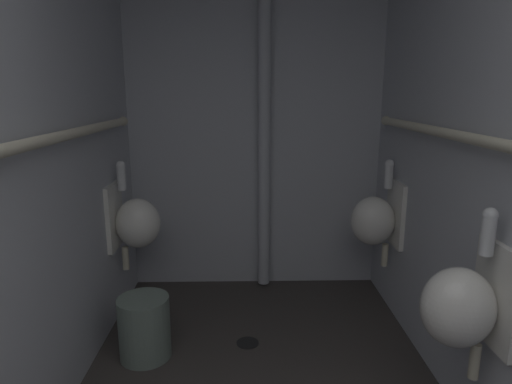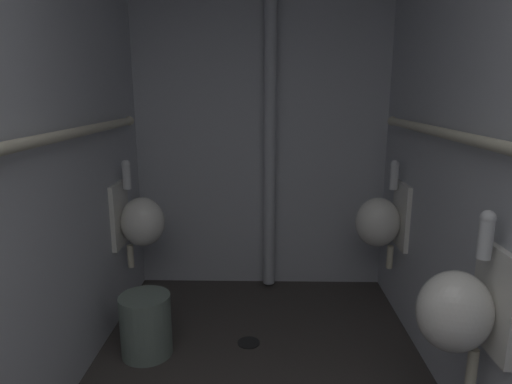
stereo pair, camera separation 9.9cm
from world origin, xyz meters
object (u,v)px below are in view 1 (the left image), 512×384
floor_drain (248,343)px  standpipe_back_wall (264,118)px  urinal_left_mid (135,222)px  urinal_right_far (376,219)px  urinal_right_mid (463,305)px  waste_bin (144,327)px

floor_drain → standpipe_back_wall: bearing=81.0°
urinal_left_mid → urinal_right_far: size_ratio=1.00×
urinal_right_mid → waste_bin: (-1.49, 0.71, -0.50)m
waste_bin → urinal_right_mid: bearing=-25.6°
floor_drain → urinal_right_far: bearing=24.6°
urinal_right_far → floor_drain: urinal_right_far is taller
urinal_left_mid → standpipe_back_wall: bearing=27.3°
standpipe_back_wall → waste_bin: size_ratio=7.08×
urinal_left_mid → standpipe_back_wall: 1.20m
standpipe_back_wall → urinal_left_mid: bearing=-152.7°
standpipe_back_wall → urinal_right_mid: bearing=-65.8°
urinal_right_far → waste_bin: size_ratio=2.02×
standpipe_back_wall → floor_drain: 1.59m
urinal_left_mid → urinal_right_far: (1.64, 0.02, 0.00)m
urinal_right_mid → urinal_left_mid: bearing=143.4°
urinal_left_mid → floor_drain: size_ratio=5.39×
waste_bin → urinal_left_mid: bearing=106.7°
urinal_right_mid → waste_bin: size_ratio=2.02×
urinal_right_far → floor_drain: size_ratio=5.39×
urinal_right_mid → waste_bin: 1.73m
urinal_right_mid → standpipe_back_wall: bearing=114.2°
urinal_right_far → standpipe_back_wall: standpipe_back_wall is taller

